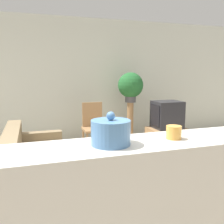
% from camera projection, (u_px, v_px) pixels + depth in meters
% --- Properties ---
extents(wall_back, '(9.00, 0.06, 2.70)m').
position_uv_depth(wall_back, '(69.00, 81.00, 5.48)').
color(wall_back, silver).
rests_on(wall_back, ground_plane).
extents(couch, '(0.83, 1.81, 0.77)m').
position_uv_depth(couch, '(35.00, 167.00, 3.31)').
color(couch, '#847051').
rests_on(couch, ground_plane).
extents(tv_stand, '(0.74, 0.49, 0.41)m').
position_uv_depth(tv_stand, '(166.00, 138.00, 5.09)').
color(tv_stand, '#9E754C').
rests_on(tv_stand, ground_plane).
extents(television, '(0.55, 0.46, 0.54)m').
position_uv_depth(television, '(167.00, 115.00, 5.02)').
color(television, '#232328').
rests_on(television, tv_stand).
extents(wooden_chair, '(0.44, 0.44, 0.95)m').
position_uv_depth(wooden_chair, '(94.00, 125.00, 4.83)').
color(wooden_chair, '#9E754C').
rests_on(wooden_chair, ground_plane).
extents(plant_stand, '(0.14, 0.14, 0.90)m').
position_uv_depth(plant_stand, '(130.00, 123.00, 5.38)').
color(plant_stand, '#9E754C').
rests_on(plant_stand, ground_plane).
extents(potted_plant, '(0.54, 0.54, 0.63)m').
position_uv_depth(potted_plant, '(131.00, 86.00, 5.26)').
color(potted_plant, '#4C4C51').
rests_on(potted_plant, plant_stand).
extents(foreground_counter, '(2.53, 0.44, 1.07)m').
position_uv_depth(foreground_counter, '(157.00, 213.00, 1.78)').
color(foreground_counter, beige).
rests_on(foreground_counter, ground_plane).
extents(decorative_bowl, '(0.25, 0.25, 0.21)m').
position_uv_depth(decorative_bowl, '(111.00, 132.00, 1.58)').
color(decorative_bowl, '#4C7AAD').
rests_on(decorative_bowl, foreground_counter).
extents(candle_jar, '(0.11, 0.11, 0.09)m').
position_uv_depth(candle_jar, '(174.00, 132.00, 1.73)').
color(candle_jar, gold).
rests_on(candle_jar, foreground_counter).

